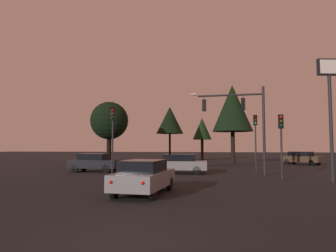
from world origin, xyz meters
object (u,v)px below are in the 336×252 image
object	(u,v)px
tree_behind_sign	(109,121)
car_nearside_lane	(144,176)
traffic_light_median	(113,128)
car_far_lane	(302,158)
tree_right_cluster	(232,108)
tree_left_far	(202,129)
tree_center_horizon	(170,120)
store_sign_illuminated	(330,92)
traffic_light_corner_left	(255,132)
car_crossing_right	(94,162)
traffic_signal_mast_arm	(242,115)
car_crossing_left	(178,163)
traffic_light_corner_right	(281,133)

from	to	relation	value
tree_behind_sign	car_nearside_lane	bearing A→B (deg)	-64.98
traffic_light_median	car_nearside_lane	distance (m)	8.59
car_far_lane	tree_right_cluster	size ratio (longest dim) A/B	0.48
tree_left_far	tree_right_cluster	xyz separation A→B (m)	(4.22, -10.51, 1.84)
tree_left_far	traffic_light_median	bearing A→B (deg)	-100.10
tree_behind_sign	tree_center_horizon	bearing A→B (deg)	56.66
store_sign_illuminated	traffic_light_median	bearing A→B (deg)	175.82
tree_behind_sign	traffic_light_corner_left	bearing A→B (deg)	-18.21
tree_center_horizon	tree_behind_sign	bearing A→B (deg)	-123.34
car_nearside_lane	car_crossing_right	size ratio (longest dim) A/B	1.07
traffic_signal_mast_arm	traffic_light_median	distance (m)	9.68
car_crossing_right	car_far_lane	bearing A→B (deg)	34.14
car_far_lane	tree_right_cluster	bearing A→B (deg)	-172.97
tree_left_far	tree_center_horizon	distance (m)	8.13
traffic_light_median	tree_behind_sign	bearing A→B (deg)	111.77
car_far_lane	tree_center_horizon	world-z (taller)	tree_center_horizon
traffic_signal_mast_arm	car_far_lane	xyz separation A→B (m)	(7.77, 14.40, -3.72)
traffic_light_median	car_far_lane	distance (m)	24.39
car_crossing_left	tree_left_far	bearing A→B (deg)	88.60
tree_behind_sign	tree_center_horizon	distance (m)	9.96
car_far_lane	tree_center_horizon	bearing A→B (deg)	171.27
traffic_signal_mast_arm	tree_center_horizon	bearing A→B (deg)	116.20
traffic_light_corner_right	tree_left_far	xyz separation A→B (m)	(-6.56, 26.96, 1.86)
car_crossing_right	car_far_lane	distance (m)	24.07
traffic_light_median	car_nearside_lane	world-z (taller)	traffic_light_median
tree_behind_sign	tree_left_far	world-z (taller)	tree_behind_sign
traffic_light_corner_left	car_nearside_lane	xyz separation A→B (m)	(-6.43, -13.63, -2.62)
traffic_signal_mast_arm	traffic_light_corner_right	world-z (taller)	traffic_signal_mast_arm
car_far_lane	traffic_light_median	bearing A→B (deg)	-134.29
car_far_lane	store_sign_illuminated	size ratio (longest dim) A/B	0.62
traffic_light_corner_left	traffic_light_median	bearing A→B (deg)	-148.06
tree_right_cluster	tree_center_horizon	bearing A→B (deg)	157.09
traffic_signal_mast_arm	tree_center_horizon	xyz separation A→B (m)	(-8.30, 16.87, 1.13)
car_crossing_left	tree_right_cluster	size ratio (longest dim) A/B	0.50
traffic_light_corner_left	car_far_lane	bearing A→B (deg)	59.29
car_crossing_right	tree_behind_sign	world-z (taller)	tree_behind_sign
car_crossing_left	tree_center_horizon	world-z (taller)	tree_center_horizon
traffic_signal_mast_arm	tree_left_far	world-z (taller)	traffic_signal_mast_arm
traffic_signal_mast_arm	tree_right_cluster	xyz separation A→B (m)	(-0.15, 13.43, 2.15)
traffic_light_corner_left	tree_center_horizon	xyz separation A→B (m)	(-9.66, 13.27, 2.24)
tree_behind_sign	traffic_light_corner_right	bearing A→B (deg)	-36.01
car_nearside_lane	tree_behind_sign	size ratio (longest dim) A/B	0.63
car_crossing_left	tree_right_cluster	bearing A→B (deg)	69.79
traffic_signal_mast_arm	tree_behind_sign	distance (m)	16.22
traffic_light_median	store_sign_illuminated	distance (m)	14.19
traffic_light_corner_right	traffic_light_median	distance (m)	11.36
car_nearside_lane	tree_right_cluster	distance (m)	24.68
traffic_light_median	tree_left_far	bearing A→B (deg)	79.90
car_nearside_lane	tree_center_horizon	world-z (taller)	tree_center_horizon
car_crossing_left	tree_left_far	xyz separation A→B (m)	(0.58, 23.54, 4.04)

